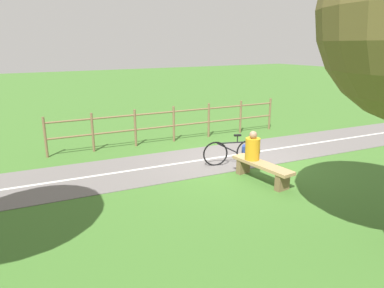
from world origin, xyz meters
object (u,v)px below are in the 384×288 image
object	(u,v)px
bicycle	(232,152)
backpack	(246,152)
bench	(262,169)
person_seated	(253,148)

from	to	relation	value
bicycle	backpack	world-z (taller)	bicycle
bench	backpack	world-z (taller)	bench
bench	bicycle	world-z (taller)	bicycle
bench	backpack	bearing A→B (deg)	-30.08
person_seated	backpack	xyz separation A→B (m)	(1.23, -0.80, -0.59)
person_seated	bench	bearing A→B (deg)	-180.00
bicycle	bench	bearing A→B (deg)	105.68
person_seated	bicycle	size ratio (longest dim) A/B	0.47
bench	backpack	distance (m)	1.77
backpack	person_seated	bearing A→B (deg)	146.95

